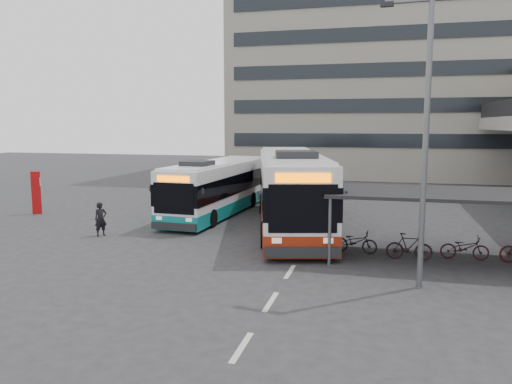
% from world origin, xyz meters
% --- Properties ---
extents(ground, '(120.00, 120.00, 0.00)m').
position_xyz_m(ground, '(0.00, 0.00, 0.00)').
color(ground, '#28282B').
rests_on(ground, ground).
extents(bike_shelter, '(10.00, 4.00, 2.54)m').
position_xyz_m(bike_shelter, '(8.50, 3.00, 1.52)').
color(bike_shelter, '#595B60').
rests_on(bike_shelter, ground).
extents(office_block, '(30.00, 15.00, 25.00)m').
position_xyz_m(office_block, '(6.00, 36.00, 12.50)').
color(office_block, gray).
rests_on(office_block, ground).
extents(road_markings, '(0.15, 7.60, 0.01)m').
position_xyz_m(road_markings, '(2.50, -3.00, 0.01)').
color(road_markings, beige).
rests_on(road_markings, ground).
extents(bus_main, '(5.98, 13.46, 3.89)m').
position_xyz_m(bus_main, '(1.15, 7.39, 1.81)').
color(bus_main, white).
rests_on(bus_main, ground).
extents(bus_teal, '(2.89, 10.86, 3.18)m').
position_xyz_m(bus_teal, '(-3.42, 9.84, 1.47)').
color(bus_teal, white).
rests_on(bus_teal, ground).
extents(pedestrian, '(0.63, 0.67, 1.54)m').
position_xyz_m(pedestrian, '(-6.75, 3.35, 0.77)').
color(pedestrian, black).
rests_on(pedestrian, ground).
extents(lamp_post, '(1.53, 0.32, 8.68)m').
position_xyz_m(lamp_post, '(6.54, -0.63, 4.95)').
color(lamp_post, '#595B60').
rests_on(lamp_post, ground).
extents(sign_totem_north, '(0.52, 0.26, 2.40)m').
position_xyz_m(sign_totem_north, '(-13.27, 7.45, 1.24)').
color(sign_totem_north, '#A40A0C').
rests_on(sign_totem_north, ground).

